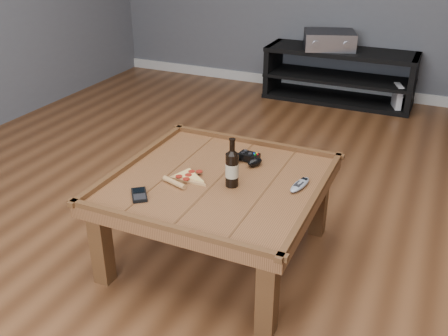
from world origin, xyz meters
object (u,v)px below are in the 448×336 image
at_px(smartphone, 139,195).
at_px(remote_control, 300,185).
at_px(coffee_table, 218,190).
at_px(av_receiver, 329,40).
at_px(pizza_slice, 186,178).
at_px(game_console, 397,99).
at_px(media_console, 339,76).
at_px(game_controller, 247,158).
at_px(beer_bottle, 232,167).

relative_size(smartphone, remote_control, 0.78).
xyz_separation_m(coffee_table, av_receiver, (-0.12, 2.74, 0.19)).
relative_size(pizza_slice, smartphone, 2.07).
distance_m(av_receiver, game_console, 0.83).
bearing_deg(remote_control, av_receiver, 110.36).
relative_size(coffee_table, remote_control, 5.73).
height_order(av_receiver, game_console, av_receiver).
relative_size(media_console, pizza_slice, 4.83).
bearing_deg(coffee_table, game_console, 78.05).
distance_m(smartphone, game_console, 3.10).
xyz_separation_m(smartphone, remote_control, (0.65, 0.39, 0.00)).
relative_size(game_controller, game_console, 0.74).
bearing_deg(game_controller, smartphone, -114.27).
distance_m(coffee_table, beer_bottle, 0.18).
bearing_deg(remote_control, smartphone, -139.36).
bearing_deg(pizza_slice, av_receiver, 107.87).
distance_m(remote_control, av_receiver, 2.70).
distance_m(media_console, pizza_slice, 2.82).
relative_size(game_controller, remote_control, 1.04).
xyz_separation_m(game_controller, av_receiver, (-0.18, 2.51, 0.11)).
bearing_deg(smartphone, game_controller, 22.15).
distance_m(coffee_table, pizza_slice, 0.17).
xyz_separation_m(game_controller, pizza_slice, (-0.20, -0.30, -0.01)).
height_order(media_console, remote_control, media_console).
height_order(media_console, game_controller, game_controller).
height_order(coffee_table, game_console, coffee_table).
xyz_separation_m(av_receiver, game_console, (0.69, -0.08, -0.46)).
bearing_deg(beer_bottle, remote_control, 21.77).
xyz_separation_m(media_console, beer_bottle, (0.09, -2.78, 0.30)).
bearing_deg(beer_bottle, coffee_table, 162.61).
height_order(smartphone, av_receiver, av_receiver).
distance_m(beer_bottle, smartphone, 0.45).
distance_m(game_controller, av_receiver, 2.51).
bearing_deg(remote_control, game_console, 95.50).
distance_m(coffee_table, remote_control, 0.41).
height_order(game_controller, pizza_slice, game_controller).
relative_size(remote_control, game_console, 0.71).
distance_m(game_controller, game_console, 2.51).
relative_size(smartphone, av_receiver, 0.25).
bearing_deg(remote_control, coffee_table, -157.02).
bearing_deg(av_receiver, smartphone, -111.75).
bearing_deg(game_console, av_receiver, 153.24).
height_order(beer_bottle, game_controller, beer_bottle).
bearing_deg(media_console, game_controller, -88.71).
bearing_deg(smartphone, game_console, 37.12).
relative_size(beer_bottle, remote_control, 1.36).
bearing_deg(coffee_table, game_controller, 76.75).
relative_size(game_controller, pizza_slice, 0.64).
height_order(media_console, pizza_slice, media_console).
xyz_separation_m(smartphone, game_console, (0.83, 2.97, -0.34)).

